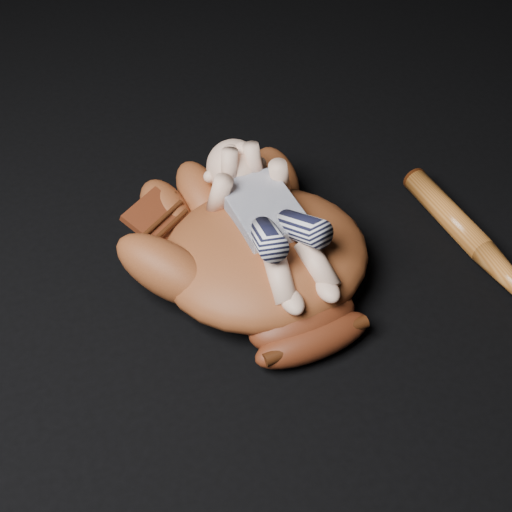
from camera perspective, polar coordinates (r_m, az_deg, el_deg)
baseball_glove at (r=1.22m, az=0.69°, el=0.67°), size 0.50×0.56×0.16m
newborn_baby at (r=1.19m, az=1.20°, el=3.13°), size 0.20×0.40×0.16m
baseball_bat at (r=1.35m, az=18.44°, el=-0.42°), size 0.08×0.52×0.05m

